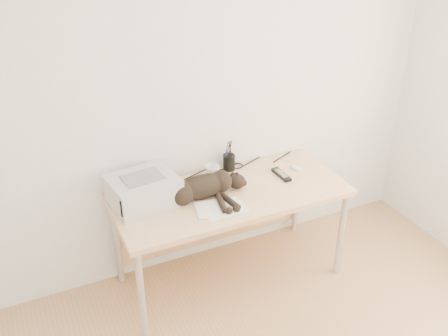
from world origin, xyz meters
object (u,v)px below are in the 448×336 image
printer (144,190)px  pen_cup (229,162)px  cat (200,189)px  mug (212,172)px  desk (225,202)px  mouse (296,167)px

printer → pen_cup: bearing=13.7°
cat → mug: size_ratio=7.19×
printer → cat: bearing=-16.1°
desk → mug: size_ratio=15.39×
printer → pen_cup: 0.72m
pen_cup → mug: bearing=-159.6°
mug → mouse: 0.63m
mouse → cat: bearing=163.7°
cat → mouse: size_ratio=6.76×
cat → pen_cup: bearing=37.7°
mug → pen_cup: size_ratio=0.46×
desk → mug: 0.23m
printer → desk: bearing=-3.4°
desk → cat: 0.31m
desk → pen_cup: pen_cup is taller
desk → mug: bearing=102.5°
desk → mouse: mouse is taller
desk → cat: (-0.22, -0.07, 0.21)m
printer → pen_cup: size_ratio=2.03×
desk → printer: printer is taller
mug → mouse: mug is taller
printer → mouse: (1.15, -0.03, -0.08)m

